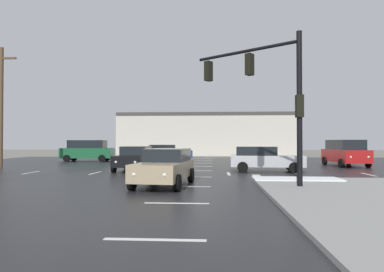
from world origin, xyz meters
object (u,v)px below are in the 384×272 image
object	(u,v)px
sedan_black	(135,158)
sedan_silver	(264,158)
suv_green	(88,150)
traffic_signal_mast	(268,86)
sedan_tan	(165,166)
suv_red	(345,152)
sedan_blue	(168,152)
utility_pole_far	(1,105)

from	to	relation	value
sedan_black	sedan_silver	bearing A→B (deg)	86.38
sedan_silver	suv_green	xyz separation A→B (m)	(-15.26, 10.45, 0.24)
suv_green	traffic_signal_mast	bearing A→B (deg)	-54.54
sedan_tan	suv_red	bearing A→B (deg)	142.12
sedan_black	suv_red	world-z (taller)	suv_red
sedan_tan	suv_red	world-z (taller)	suv_red
traffic_signal_mast	sedan_silver	bearing A→B (deg)	-60.47
traffic_signal_mast	sedan_tan	size ratio (longest dim) A/B	1.33
sedan_black	sedan_silver	size ratio (longest dim) A/B	0.98
sedan_silver	suv_green	world-z (taller)	suv_green
traffic_signal_mast	sedan_blue	xyz separation A→B (m)	(-6.85, 19.11, -3.42)
sedan_silver	suv_green	distance (m)	18.50
traffic_signal_mast	suv_red	distance (m)	15.24
sedan_tan	sedan_silver	size ratio (longest dim) A/B	1.00
sedan_blue	utility_pole_far	world-z (taller)	utility_pole_far
sedan_blue	traffic_signal_mast	bearing A→B (deg)	-74.81
sedan_blue	utility_pole_far	xyz separation A→B (m)	(-11.09, -9.41, 3.79)
sedan_black	sedan_blue	distance (m)	11.36
suv_red	utility_pole_far	size ratio (longest dim) A/B	0.56
sedan_blue	suv_green	bearing A→B (deg)	-174.17
sedan_silver	suv_red	bearing A→B (deg)	42.88
sedan_black	sedan_silver	world-z (taller)	same
traffic_signal_mast	sedan_tan	distance (m)	5.58
traffic_signal_mast	sedan_tan	bearing A→B (deg)	36.53
traffic_signal_mast	sedan_silver	xyz separation A→B (m)	(0.86, 7.28, -3.42)
sedan_black	utility_pole_far	size ratio (longest dim) A/B	0.51
utility_pole_far	traffic_signal_mast	bearing A→B (deg)	-28.41
sedan_tan	suv_red	xyz separation A→B (m)	(12.22, 12.71, 0.24)
suv_green	suv_red	bearing A→B (deg)	-16.39
sedan_black	sedan_silver	xyz separation A→B (m)	(8.41, -0.50, 0.00)
sedan_silver	suv_green	size ratio (longest dim) A/B	0.94
suv_red	utility_pole_far	distance (m)	26.17
traffic_signal_mast	suv_green	world-z (taller)	traffic_signal_mast
sedan_black	utility_pole_far	bearing A→B (deg)	-100.78
sedan_tan	utility_pole_far	bearing A→B (deg)	-119.71
sedan_silver	sedan_blue	size ratio (longest dim) A/B	1.00
sedan_silver	utility_pole_far	xyz separation A→B (m)	(-18.81, 2.43, 3.79)
traffic_signal_mast	suv_red	bearing A→B (deg)	-85.31
sedan_blue	utility_pole_far	bearing A→B (deg)	-144.23
suv_green	utility_pole_far	xyz separation A→B (m)	(-3.55, -8.03, 3.55)
traffic_signal_mast	sedan_tan	xyz separation A→B (m)	(-4.41, -0.02, -3.42)
sedan_tan	sedan_blue	xyz separation A→B (m)	(-2.44, 19.13, 0.00)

